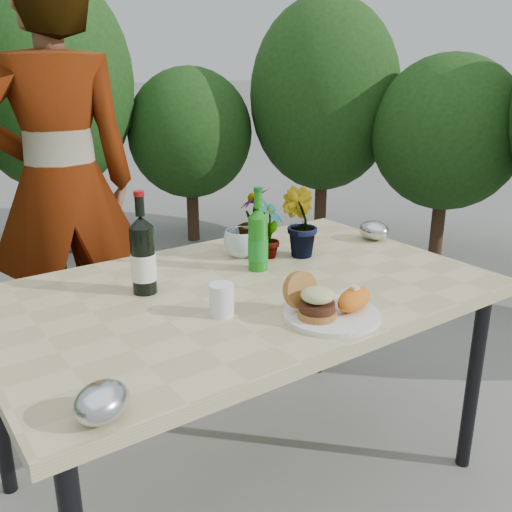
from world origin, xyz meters
TOP-DOWN VIEW (x-y plane):
  - ground at (0.00, 0.00)m, footprint 80.00×80.00m
  - patio_table at (0.00, 0.00)m, footprint 1.60×1.00m
  - shrub_hedge at (0.19, 1.38)m, footprint 6.97×5.10m
  - dinner_plate at (0.08, -0.34)m, footprint 0.28×0.28m
  - burger_stack at (0.03, -0.32)m, footprint 0.11×0.16m
  - sweet_potato at (0.15, -0.36)m, footprint 0.17×0.12m
  - grilled_veg at (0.10, -0.25)m, footprint 0.08×0.05m
  - wine_bottle at (-0.28, 0.14)m, footprint 0.08×0.08m
  - sparkling_water at (0.14, 0.11)m, footprint 0.07×0.07m
  - plastic_cup at (-0.17, -0.14)m, footprint 0.07×0.07m
  - seedling_left at (0.25, 0.18)m, footprint 0.15×0.14m
  - seedling_mid at (0.36, 0.15)m, footprint 0.15×0.17m
  - seedling_right at (0.25, 0.28)m, footprint 0.20×0.20m
  - blue_bowl at (0.17, 0.26)m, footprint 0.15×0.15m
  - foil_packet_left at (-0.64, -0.44)m, footprint 0.17×0.16m
  - foil_packet_right at (0.74, 0.13)m, footprint 0.12×0.14m
  - person at (-0.24, 1.06)m, footprint 0.73×0.53m

SIDE VIEW (x-z plane):
  - ground at x=0.00m, z-range 0.00..0.00m
  - patio_table at x=0.00m, z-range 0.32..1.07m
  - dinner_plate at x=0.08m, z-range 0.75..0.76m
  - grilled_veg at x=0.10m, z-range 0.76..0.79m
  - foil_packet_left at x=-0.64m, z-range 0.75..0.83m
  - foil_packet_right at x=0.74m, z-range 0.75..0.83m
  - sweet_potato at x=0.15m, z-range 0.77..0.83m
  - plastic_cup at x=-0.17m, z-range 0.75..0.84m
  - blue_bowl at x=0.17m, z-range 0.75..0.85m
  - burger_stack at x=0.03m, z-range 0.75..0.87m
  - sparkling_water at x=0.14m, z-range 0.71..1.01m
  - seedling_left at x=0.25m, z-range 0.75..0.98m
  - wine_bottle at x=-0.28m, z-range 0.71..1.04m
  - seedling_right at x=0.25m, z-range 0.75..1.00m
  - seedling_mid at x=0.36m, z-range 0.75..1.01m
  - person at x=-0.24m, z-range 0.00..1.87m
  - shrub_hedge at x=0.19m, z-range 0.05..2.17m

